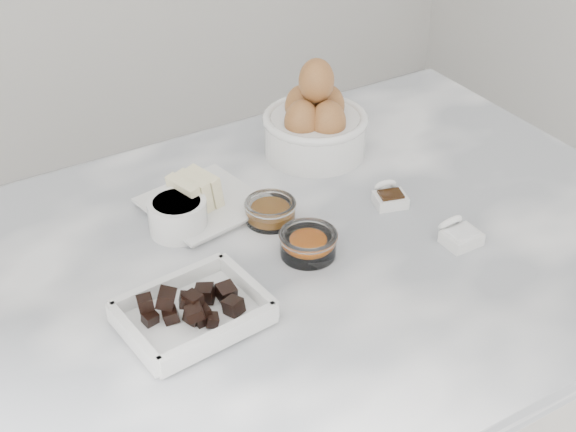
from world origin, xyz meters
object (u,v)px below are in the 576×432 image
object	(u,v)px
chocolate_dish	(193,310)
zest_bowl	(308,243)
honey_bowl	(270,211)
butter_plate	(202,198)
salt_spoon	(459,234)
sugar_ramekin	(178,215)
vanilla_spoon	(389,196)
egg_bowl	(315,124)

from	to	relation	value
chocolate_dish	zest_bowl	distance (m)	0.21
honey_bowl	chocolate_dish	bearing A→B (deg)	-143.32
chocolate_dish	butter_plate	xyz separation A→B (m)	(0.13, 0.23, 0.00)
honey_bowl	salt_spoon	distance (m)	0.29
sugar_ramekin	salt_spoon	size ratio (longest dim) A/B	1.37
zest_bowl	vanilla_spoon	world-z (taller)	same
salt_spoon	honey_bowl	bearing A→B (deg)	137.99
sugar_ramekin	salt_spoon	bearing A→B (deg)	-34.84
egg_bowl	vanilla_spoon	size ratio (longest dim) A/B	2.61
egg_bowl	butter_plate	bearing A→B (deg)	-166.14
honey_bowl	salt_spoon	world-z (taller)	salt_spoon
sugar_ramekin	egg_bowl	world-z (taller)	egg_bowl
honey_bowl	salt_spoon	bearing A→B (deg)	-42.01
salt_spoon	butter_plate	bearing A→B (deg)	136.67
egg_bowl	salt_spoon	bearing A→B (deg)	-83.09
vanilla_spoon	sugar_ramekin	bearing A→B (deg)	162.09
vanilla_spoon	salt_spoon	size ratio (longest dim) A/B	1.08
chocolate_dish	butter_plate	world-z (taller)	butter_plate
honey_bowl	vanilla_spoon	world-z (taller)	vanilla_spoon
zest_bowl	salt_spoon	size ratio (longest dim) A/B	1.34
butter_plate	salt_spoon	world-z (taller)	butter_plate
honey_bowl	sugar_ramekin	bearing A→B (deg)	159.78
egg_bowl	honey_bowl	size ratio (longest dim) A/B	2.27
zest_bowl	vanilla_spoon	size ratio (longest dim) A/B	1.23
chocolate_dish	zest_bowl	world-z (taller)	chocolate_dish
sugar_ramekin	vanilla_spoon	size ratio (longest dim) A/B	1.27
egg_bowl	honey_bowl	world-z (taller)	egg_bowl
honey_bowl	salt_spoon	size ratio (longest dim) A/B	1.25
egg_bowl	zest_bowl	distance (m)	0.30
chocolate_dish	butter_plate	bearing A→B (deg)	61.47
sugar_ramekin	egg_bowl	xyz separation A→B (m)	(0.31, 0.09, 0.03)
butter_plate	egg_bowl	distance (m)	0.26
chocolate_dish	vanilla_spoon	world-z (taller)	chocolate_dish
zest_bowl	salt_spoon	xyz separation A→B (m)	(0.21, -0.09, -0.01)
butter_plate	zest_bowl	bearing A→B (deg)	-66.22
salt_spoon	vanilla_spoon	bearing A→B (deg)	100.58
chocolate_dish	egg_bowl	xyz separation A→B (m)	(0.38, 0.30, 0.04)
butter_plate	vanilla_spoon	size ratio (longest dim) A/B	2.72
vanilla_spoon	zest_bowl	bearing A→B (deg)	-165.29
chocolate_dish	vanilla_spoon	xyz separation A→B (m)	(0.39, 0.10, -0.01)
honey_bowl	zest_bowl	xyz separation A→B (m)	(0.00, -0.10, 0.00)
honey_bowl	vanilla_spoon	bearing A→B (deg)	-16.24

